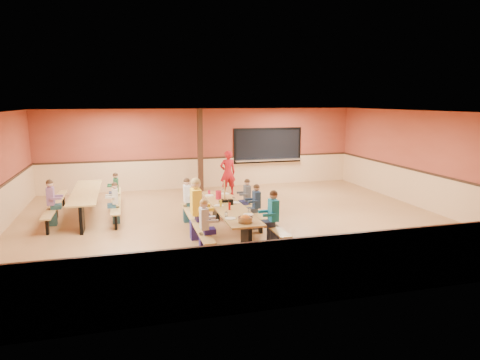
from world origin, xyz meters
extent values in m
plane|color=brown|center=(0.00, 0.00, 0.00)|extent=(12.00, 12.00, 0.00)
cube|color=#9A412C|center=(0.00, 5.00, 1.50)|extent=(12.00, 0.04, 3.00)
cube|color=#9A412C|center=(0.00, -5.00, 1.50)|extent=(12.00, 0.04, 3.00)
cube|color=#9A412C|center=(6.00, 0.00, 1.50)|extent=(0.04, 10.00, 3.00)
cube|color=white|center=(0.00, 0.00, 3.00)|extent=(12.00, 10.00, 0.04)
cube|color=black|center=(2.60, 4.97, 1.55)|extent=(2.60, 0.06, 1.20)
cube|color=silver|center=(2.60, 4.88, 0.98)|extent=(2.70, 0.28, 0.06)
cube|color=black|center=(-0.20, 4.40, 1.50)|extent=(0.18, 0.18, 3.00)
cube|color=#A78142|center=(-0.46, -1.08, 0.72)|extent=(0.75, 3.60, 0.04)
cube|color=black|center=(-0.46, -2.63, 0.35)|extent=(0.08, 0.60, 0.70)
cube|color=black|center=(-0.46, 0.47, 0.35)|extent=(0.08, 0.60, 0.70)
cube|color=#A78142|center=(-1.28, -1.08, 0.43)|extent=(0.26, 3.60, 0.04)
cube|color=black|center=(-1.28, -1.08, 0.21)|extent=(0.06, 0.18, 0.41)
cube|color=#A78142|center=(0.37, -1.08, 0.43)|extent=(0.26, 3.60, 0.04)
cube|color=black|center=(0.37, -1.08, 0.21)|extent=(0.06, 0.18, 0.41)
cube|color=#A78142|center=(-4.00, 1.72, 0.72)|extent=(0.75, 3.60, 0.04)
cube|color=black|center=(-4.00, 0.17, 0.35)|extent=(0.08, 0.60, 0.70)
cube|color=black|center=(-4.00, 3.27, 0.35)|extent=(0.08, 0.60, 0.70)
cube|color=#A78142|center=(-4.83, 1.72, 0.43)|extent=(0.26, 3.60, 0.04)
cube|color=black|center=(-4.83, 1.72, 0.21)|extent=(0.06, 0.18, 0.41)
cube|color=#A78142|center=(-3.18, 1.72, 0.43)|extent=(0.26, 3.60, 0.04)
cube|color=black|center=(-3.18, 1.72, 0.21)|extent=(0.06, 0.18, 0.41)
imported|color=#A51218|center=(0.60, 3.45, 0.79)|extent=(0.60, 0.42, 1.58)
cylinder|color=#AC162C|center=(-0.54, -0.24, 0.85)|extent=(0.16, 0.16, 0.22)
cube|color=black|center=(-0.37, -0.91, 0.80)|extent=(0.10, 0.14, 0.13)
cylinder|color=yellow|center=(-0.66, -1.07, 0.82)|extent=(0.06, 0.06, 0.17)
cylinder|color=#B2140F|center=(-0.53, -1.42, 0.82)|extent=(0.06, 0.06, 0.17)
cube|color=black|center=(-0.46, -0.62, 0.77)|extent=(0.16, 0.16, 0.06)
cube|color=#A78142|center=(-0.46, -0.62, 1.05)|extent=(0.02, 0.09, 0.50)
camera|label=1|loc=(-2.87, -11.00, 3.31)|focal=32.00mm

